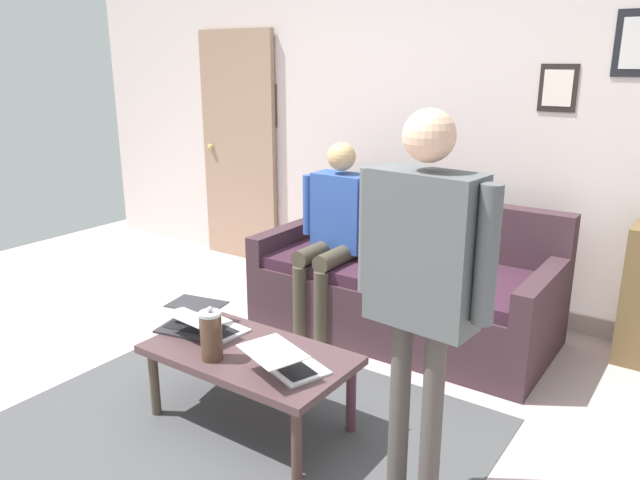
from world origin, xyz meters
TOP-DOWN VIEW (x-y plane):
  - ground_plane at (0.00, 0.00)m, footprint 7.68×7.68m
  - area_rug at (-0.10, 0.05)m, footprint 2.32×1.83m
  - back_wall at (-0.00, -2.20)m, footprint 7.04×0.11m
  - interior_door at (1.78, -2.11)m, footprint 0.82×0.09m
  - couch at (-0.22, -1.52)m, footprint 1.97×0.93m
  - coffee_table at (-0.10, -0.05)m, footprint 1.05×0.57m
  - laptop_left at (0.22, -0.10)m, footprint 0.36×0.37m
  - laptop_center at (-0.38, 0.00)m, footprint 0.40×0.42m
  - laptop_right at (0.35, -0.09)m, footprint 0.35×0.36m
  - french_press at (-0.00, 0.11)m, footprint 0.13×0.11m
  - person_standing at (-1.06, 0.04)m, footprint 0.58×0.22m
  - person_seated at (0.21, -1.29)m, footprint 0.55×0.51m

SIDE VIEW (x-z plane):
  - ground_plane at x=0.00m, z-range 0.00..0.00m
  - area_rug at x=-0.10m, z-range 0.00..0.01m
  - couch at x=-0.22m, z-range -0.14..0.74m
  - coffee_table at x=-0.10m, z-range 0.16..0.56m
  - laptop_right at x=0.35m, z-range 0.39..0.50m
  - laptop_left at x=0.22m, z-range 0.38..0.51m
  - laptop_center at x=-0.38m, z-range 0.39..0.51m
  - french_press at x=0.00m, z-range 0.39..0.67m
  - person_seated at x=0.21m, z-range 0.09..1.37m
  - interior_door at x=1.78m, z-range 0.00..2.05m
  - person_standing at x=-1.06m, z-range 0.23..1.88m
  - back_wall at x=0.00m, z-range 0.00..2.70m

